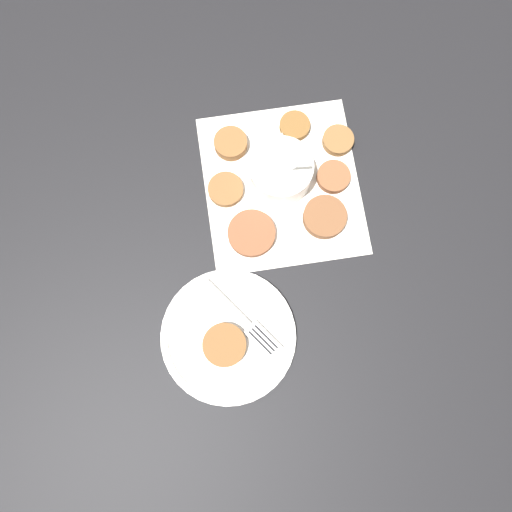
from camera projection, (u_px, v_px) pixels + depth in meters
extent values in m
plane|color=black|center=(285.00, 193.00, 0.90)|extent=(4.00, 4.00, 0.00)
cube|color=white|center=(282.00, 185.00, 0.90)|extent=(0.34, 0.32, 0.00)
cylinder|color=white|center=(281.00, 172.00, 0.87)|extent=(0.11, 0.11, 0.06)
cylinder|color=#C65123|center=(280.00, 174.00, 0.88)|extent=(0.09, 0.09, 0.03)
cone|color=white|center=(282.00, 139.00, 0.87)|extent=(0.03, 0.02, 0.02)
cylinder|color=silver|center=(293.00, 168.00, 0.84)|extent=(0.02, 0.04, 0.10)
cylinder|color=brown|center=(252.00, 233.00, 0.87)|extent=(0.08, 0.08, 0.02)
cylinder|color=brown|center=(338.00, 140.00, 0.91)|extent=(0.06, 0.06, 0.02)
cylinder|color=brown|center=(231.00, 144.00, 0.90)|extent=(0.06, 0.06, 0.02)
cylinder|color=brown|center=(325.00, 217.00, 0.88)|extent=(0.08, 0.08, 0.02)
cylinder|color=brown|center=(333.00, 177.00, 0.89)|extent=(0.06, 0.06, 0.02)
cylinder|color=brown|center=(226.00, 192.00, 0.89)|extent=(0.06, 0.06, 0.01)
cylinder|color=brown|center=(295.00, 126.00, 0.91)|extent=(0.06, 0.06, 0.01)
cylinder|color=white|center=(228.00, 336.00, 0.84)|extent=(0.23, 0.23, 0.01)
torus|color=white|center=(228.00, 336.00, 0.83)|extent=(0.22, 0.22, 0.01)
cylinder|color=brown|center=(224.00, 345.00, 0.82)|extent=(0.07, 0.07, 0.01)
cube|color=silver|center=(227.00, 303.00, 0.84)|extent=(0.08, 0.09, 0.00)
cube|color=silver|center=(263.00, 340.00, 0.83)|extent=(0.07, 0.07, 0.00)
cube|color=black|center=(260.00, 343.00, 0.82)|extent=(0.04, 0.04, 0.00)
cube|color=black|center=(263.00, 340.00, 0.82)|extent=(0.04, 0.04, 0.00)
cube|color=black|center=(266.00, 337.00, 0.82)|extent=(0.04, 0.04, 0.00)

